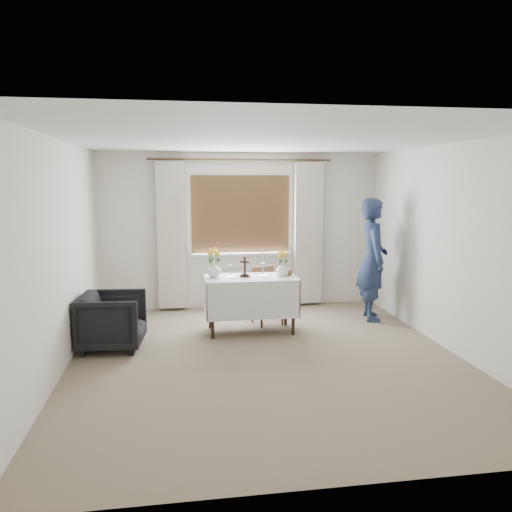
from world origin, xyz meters
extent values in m
plane|color=gray|center=(0.00, 0.00, 0.00)|extent=(5.00, 5.00, 0.00)
cube|color=white|center=(-0.04, 1.08, 0.38)|extent=(1.24, 0.64, 0.76)
imported|color=black|center=(-1.82, 0.66, 0.35)|extent=(0.82, 0.80, 0.70)
imported|color=navy|center=(1.84, 1.46, 0.90)|extent=(0.53, 0.72, 1.81)
cube|color=silver|center=(0.00, 2.42, 0.30)|extent=(1.10, 0.10, 0.60)
imported|color=white|center=(-0.53, 1.17, 0.86)|extent=(0.24, 0.24, 0.20)
imported|color=white|center=(0.40, 1.10, 0.85)|extent=(0.22, 0.22, 0.18)
cylinder|color=brown|center=(0.45, 1.17, 0.80)|extent=(0.26, 0.26, 0.08)
camera|label=1|loc=(-0.98, -5.48, 2.05)|focal=35.00mm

